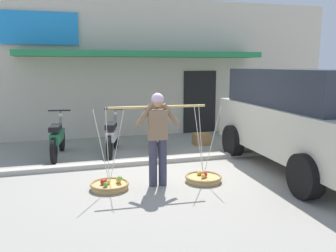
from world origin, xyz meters
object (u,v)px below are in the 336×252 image
fruit_basket_left_side (110,185)px  motorcycle_third_in_row (158,135)px  fruit_basket_right_side (203,178)px  wooden_crate (201,139)px  motorcycle_nearest_shop (57,139)px  parked_truck (305,117)px  motorcycle_second_in_row (113,136)px  fruit_vendor (158,133)px

fruit_basket_left_side → motorcycle_third_in_row: fruit_basket_left_side is taller
fruit_basket_right_side → wooden_crate: bearing=68.7°
motorcycle_nearest_shop → wooden_crate: size_ratio=4.12×
fruit_basket_right_side → wooden_crate: size_ratio=3.30×
fruit_basket_left_side → fruit_basket_right_side: same height
parked_truck → wooden_crate: parked_truck is taller
parked_truck → motorcycle_nearest_shop: bearing=152.2°
parked_truck → wooden_crate: 3.24m
fruit_basket_left_side → motorcycle_third_in_row: (1.52, 2.34, 0.38)m
motorcycle_third_in_row → fruit_basket_left_side: bearing=-123.0°
motorcycle_nearest_shop → motorcycle_second_in_row: same height
fruit_basket_right_side → fruit_vendor: bearing=177.1°
fruit_basket_right_side → fruit_basket_left_side: bearing=177.0°
motorcycle_nearest_shop → motorcycle_third_in_row: size_ratio=1.00×
motorcycle_nearest_shop → motorcycle_third_in_row: (2.39, -0.31, 0.00)m
wooden_crate → motorcycle_second_in_row: bearing=-171.4°
wooden_crate → fruit_basket_left_side: bearing=-134.9°
fruit_basket_left_side → motorcycle_nearest_shop: fruit_basket_left_side is taller
motorcycle_nearest_shop → wooden_crate: 3.83m
motorcycle_nearest_shop → motorcycle_second_in_row: size_ratio=1.02×
fruit_basket_left_side → motorcycle_second_in_row: size_ratio=0.82×
fruit_basket_right_side → motorcycle_third_in_row: (-0.23, 2.43, 0.38)m
fruit_basket_left_side → fruit_basket_right_side: size_ratio=1.00×
motorcycle_nearest_shop → parked_truck: (4.92, -2.60, 0.68)m
motorcycle_nearest_shop → motorcycle_second_in_row: 1.30m
motorcycle_nearest_shop → parked_truck: size_ratio=0.37×
fruit_vendor → motorcycle_third_in_row: bearing=74.9°
fruit_basket_right_side → motorcycle_second_in_row: fruit_basket_right_side is taller
parked_truck → motorcycle_third_in_row: bearing=138.0°
fruit_basket_right_side → motorcycle_second_in_row: (-1.32, 2.66, 0.38)m
motorcycle_nearest_shop → wooden_crate: bearing=4.4°
motorcycle_second_in_row → parked_truck: 4.46m
parked_truck → wooden_crate: size_ratio=11.13×
motorcycle_third_in_row → wooden_crate: bearing=23.2°
fruit_basket_right_side → motorcycle_nearest_shop: bearing=133.7°
fruit_basket_left_side → motorcycle_nearest_shop: (-0.87, 2.65, 0.38)m
fruit_vendor → fruit_basket_right_side: fruit_vendor is taller
fruit_basket_right_side → motorcycle_third_in_row: bearing=95.5°
motorcycle_second_in_row → parked_truck: size_ratio=0.36×
motorcycle_third_in_row → motorcycle_second_in_row: bearing=168.1°
motorcycle_second_in_row → parked_truck: (3.62, -2.51, 0.68)m
fruit_vendor → motorcycle_second_in_row: 2.71m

